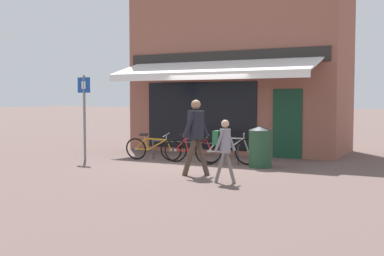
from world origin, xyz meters
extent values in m
plane|color=brown|center=(0.00, 0.00, 0.00)|extent=(160.00, 160.00, 0.00)
cube|color=#8E5647|center=(-0.27, 4.12, 2.77)|extent=(7.21, 3.00, 5.55)
cube|color=black|center=(-1.06, 2.60, 1.25)|extent=(3.97, 0.04, 2.20)
cube|color=#143D28|center=(1.90, 2.60, 1.05)|extent=(0.90, 0.04, 2.10)
cube|color=#282623|center=(-0.27, 2.60, 3.11)|extent=(6.85, 0.06, 0.44)
cube|color=white|center=(-0.27, 1.79, 2.78)|extent=(6.49, 1.66, 0.50)
cube|color=white|center=(-0.27, 0.97, 2.46)|extent=(6.49, 0.03, 0.20)
cylinder|color=#47494F|center=(-0.24, 0.58, 0.55)|extent=(2.84, 0.04, 0.04)
cylinder|color=#47494F|center=(-1.61, 0.58, 0.28)|extent=(0.04, 0.04, 0.55)
cylinder|color=#47494F|center=(1.13, 0.58, 0.28)|extent=(0.04, 0.04, 0.55)
torus|color=black|center=(-0.88, 0.37, 0.32)|extent=(0.66, 0.24, 0.65)
cylinder|color=#9E9EA3|center=(-0.88, 0.37, 0.32)|extent=(0.08, 0.08, 0.08)
torus|color=black|center=(-1.97, 0.19, 0.32)|extent=(0.66, 0.24, 0.65)
cylinder|color=#9E9EA3|center=(-1.97, 0.19, 0.32)|extent=(0.08, 0.08, 0.08)
cylinder|color=orange|center=(-1.29, 0.28, 0.46)|extent=(0.61, 0.09, 0.35)
cylinder|color=orange|center=(-1.32, 0.25, 0.63)|extent=(0.67, 0.15, 0.05)
cylinder|color=orange|center=(-1.62, 0.23, 0.47)|extent=(0.12, 0.11, 0.34)
cylinder|color=orange|center=(-1.78, 0.22, 0.31)|extent=(0.39, 0.10, 0.05)
cylinder|color=orange|center=(-1.81, 0.19, 0.48)|extent=(0.33, 0.04, 0.34)
cylinder|color=orange|center=(-0.93, 0.34, 0.47)|extent=(0.16, 0.11, 0.31)
cylinder|color=#9E9EA3|center=(-1.67, 0.19, 0.69)|extent=(0.06, 0.05, 0.11)
cube|color=black|center=(-1.69, 0.18, 0.76)|extent=(0.25, 0.14, 0.06)
cylinder|color=#9E9EA3|center=(-0.99, 0.30, 0.69)|extent=(0.03, 0.05, 0.14)
cylinder|color=#9E9EA3|center=(-0.99, 0.29, 0.76)|extent=(0.11, 0.52, 0.10)
torus|color=black|center=(0.31, 0.53, 0.34)|extent=(0.68, 0.25, 0.68)
cylinder|color=#9E9EA3|center=(0.31, 0.53, 0.34)|extent=(0.08, 0.08, 0.07)
torus|color=black|center=(-0.68, 0.30, 0.34)|extent=(0.68, 0.25, 0.68)
cylinder|color=#9E9EA3|center=(-0.68, 0.30, 0.34)|extent=(0.08, 0.08, 0.07)
cylinder|color=#B21E1E|center=(-0.07, 0.45, 0.49)|extent=(0.56, 0.19, 0.36)
cylinder|color=#B21E1E|center=(-0.11, 0.46, 0.66)|extent=(0.62, 0.17, 0.05)
cylinder|color=#B21E1E|center=(-0.37, 0.38, 0.49)|extent=(0.12, 0.05, 0.35)
cylinder|color=#B21E1E|center=(-0.50, 0.34, 0.33)|extent=(0.36, 0.11, 0.05)
cylinder|color=#B21E1E|center=(-0.54, 0.34, 0.50)|extent=(0.30, 0.13, 0.35)
cylinder|color=#B21E1E|center=(0.26, 0.53, 0.49)|extent=(0.15, 0.04, 0.33)
cylinder|color=#9E9EA3|center=(-0.43, 0.39, 0.72)|extent=(0.05, 0.03, 0.11)
cube|color=black|center=(-0.44, 0.39, 0.79)|extent=(0.26, 0.16, 0.06)
cylinder|color=#9E9EA3|center=(0.20, 0.53, 0.72)|extent=(0.03, 0.04, 0.14)
cylinder|color=#9E9EA3|center=(0.20, 0.54, 0.79)|extent=(0.14, 0.51, 0.06)
torus|color=black|center=(1.39, 0.65, 0.37)|extent=(0.71, 0.41, 0.74)
cylinder|color=#9E9EA3|center=(1.39, 0.65, 0.37)|extent=(0.09, 0.09, 0.07)
torus|color=black|center=(0.42, 0.18, 0.37)|extent=(0.71, 0.41, 0.74)
cylinder|color=#9E9EA3|center=(0.42, 0.18, 0.37)|extent=(0.09, 0.09, 0.07)
cylinder|color=#BCB7B2|center=(1.02, 0.48, 0.54)|extent=(0.55, 0.32, 0.40)
cylinder|color=#BCB7B2|center=(0.98, 0.48, 0.73)|extent=(0.61, 0.32, 0.05)
cylinder|color=#BCB7B2|center=(0.72, 0.34, 0.54)|extent=(0.12, 0.05, 0.39)
cylinder|color=#BCB7B2|center=(0.59, 0.26, 0.36)|extent=(0.36, 0.20, 0.05)
cylinder|color=#BCB7B2|center=(0.55, 0.25, 0.55)|extent=(0.30, 0.19, 0.39)
cylinder|color=#BCB7B2|center=(1.33, 0.64, 0.54)|extent=(0.16, 0.07, 0.36)
cylinder|color=#9E9EA3|center=(0.66, 0.33, 0.79)|extent=(0.06, 0.04, 0.11)
cube|color=black|center=(0.65, 0.32, 0.86)|extent=(0.26, 0.20, 0.06)
cylinder|color=#9E9EA3|center=(1.27, 0.63, 0.79)|extent=(0.04, 0.04, 0.14)
cylinder|color=#9E9EA3|center=(1.27, 0.63, 0.86)|extent=(0.25, 0.48, 0.06)
cylinder|color=#47382D|center=(1.05, -1.48, 0.42)|extent=(0.38, 0.18, 0.88)
cylinder|color=#47382D|center=(0.84, -1.73, 0.42)|extent=(0.38, 0.18, 0.88)
cylinder|color=black|center=(0.95, -1.60, 1.18)|extent=(0.44, 0.44, 0.67)
sphere|color=#A87A5B|center=(0.95, -1.60, 1.66)|extent=(0.22, 0.22, 0.22)
cylinder|color=black|center=(0.89, -1.84, 1.18)|extent=(0.32, 0.22, 0.60)
cylinder|color=black|center=(1.01, -1.37, 1.18)|extent=(0.32, 0.22, 0.60)
cylinder|color=slate|center=(2.07, -2.17, 0.32)|extent=(0.26, 0.08, 0.67)
cylinder|color=slate|center=(1.88, -2.29, 0.32)|extent=(0.26, 0.08, 0.67)
cylinder|color=gray|center=(1.97, -2.23, 0.90)|extent=(0.24, 0.24, 0.51)
sphere|color=tan|center=(1.97, -2.23, 1.27)|extent=(0.17, 0.17, 0.17)
cylinder|color=gray|center=(1.89, -2.36, 0.90)|extent=(0.22, 0.10, 0.45)
cylinder|color=gray|center=(2.05, -2.10, 0.90)|extent=(0.22, 0.10, 0.45)
cube|color=#23663D|center=(1.79, -2.22, 0.96)|extent=(0.15, 0.20, 0.31)
cylinder|color=#23472D|center=(1.84, 0.36, 0.49)|extent=(0.59, 0.59, 0.98)
cone|color=#33353A|center=(1.84, 0.36, 1.04)|extent=(0.61, 0.61, 0.12)
cylinder|color=slate|center=(-3.14, -0.71, 1.24)|extent=(0.07, 0.07, 2.48)
cube|color=#14429E|center=(-3.14, -0.72, 2.20)|extent=(0.44, 0.02, 0.44)
cube|color=white|center=(-3.14, -0.73, 2.20)|extent=(0.14, 0.01, 0.22)
camera|label=1|loc=(6.08, -11.57, 1.79)|focal=45.00mm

